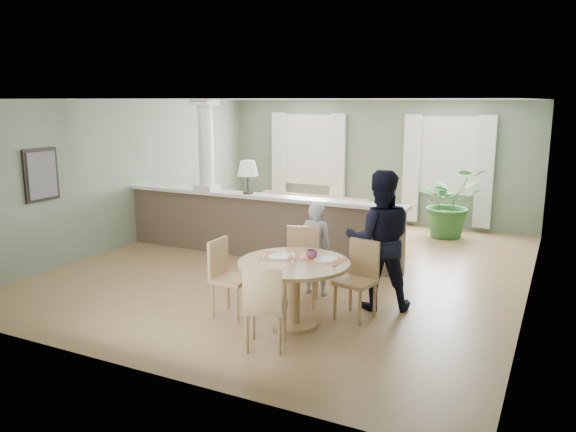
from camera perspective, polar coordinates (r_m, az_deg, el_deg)
The scene contains 12 objects.
ground at distance 9.29m, azimuth 1.01°, elevation -5.13°, with size 8.00×8.00×0.00m, color tan.
room_shell at distance 9.52m, azimuth 2.52°, elevation 6.39°, with size 7.02×8.02×2.71m.
pony_wall at distance 9.74m, azimuth -3.71°, elevation -0.08°, with size 5.32×0.38×2.70m.
sofa at distance 10.73m, azimuth 1.46°, elevation -0.44°, with size 2.97×1.16×0.87m, color #89634B.
houseplant at distance 11.58m, azimuth 16.04°, elevation 1.35°, with size 1.26×1.09×1.40m, color #2B5D25.
dining_table at distance 6.73m, azimuth 0.66°, elevation -5.98°, with size 1.34×1.34×0.91m.
chair_far_boy at distance 7.55m, azimuth 1.42°, elevation -4.65°, with size 0.58×0.58×1.02m.
chair_far_man at distance 7.10m, azimuth 7.21°, elevation -6.01°, with size 0.53×0.53×0.98m.
chair_near at distance 6.12m, azimuth -2.40°, elevation -8.90°, with size 0.56×0.56×0.97m.
chair_side at distance 7.16m, azimuth -6.26°, elevation -5.85°, with size 0.44×0.44×0.98m.
child_person at distance 7.83m, azimuth 2.87°, elevation -3.31°, with size 0.48×0.32×1.32m, color #ABABB0.
man_person at distance 7.36m, azimuth 9.26°, elevation -2.42°, with size 0.89×0.69×1.83m, color black.
Camera 1 is at (3.82, -8.03, 2.69)m, focal length 35.00 mm.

